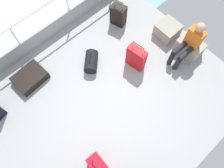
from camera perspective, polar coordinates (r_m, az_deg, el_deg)
The scene contains 12 objects.
ground_plane at distance 4.99m, azimuth -0.70°, elevation -3.84°, with size 4.40×5.20×0.06m, color #939699.
gunwale_port at distance 5.72m, azimuth -15.86°, elevation 12.51°, with size 0.06×5.20×0.45m, color #939699.
railing_port at distance 5.30m, azimuth -17.44°, elevation 15.95°, with size 0.04×4.20×1.02m.
sea_wake at distance 7.06m, azimuth -21.58°, elevation 16.36°, with size 12.00×12.00×0.01m.
cargo_crate_0 at distance 5.77m, azimuth 13.84°, elevation 13.07°, with size 0.53×0.50×0.34m.
cargo_crate_1 at distance 5.61m, azimuth 18.96°, elevation 8.73°, with size 0.62×0.42×0.38m.
passenger_seated at distance 5.21m, azimuth 18.97°, elevation 9.78°, with size 0.34×0.66×1.08m.
suitcase_1 at distance 5.37m, azimuth -19.95°, elevation 1.52°, with size 0.58×0.73×0.20m.
suitcase_2 at distance 5.75m, azimuth 1.61°, elevation 17.02°, with size 0.41×0.33×0.75m.
suitcase_3 at distance 4.45m, azimuth -3.66°, elevation -19.67°, with size 0.38×0.27×0.65m.
suitcase_4 at distance 5.05m, azimuth 6.09°, elevation 6.61°, with size 0.46×0.25×0.84m.
duffel_bag at distance 5.20m, azimuth -5.29°, elevation 5.68°, with size 0.55×0.56×0.42m.
Camera 1 is at (1.25, -1.06, 4.69)m, focal length 36.27 mm.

